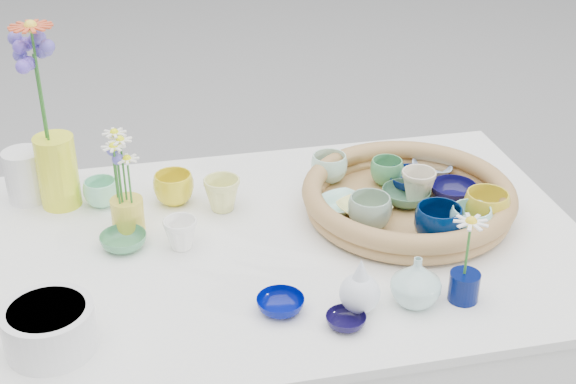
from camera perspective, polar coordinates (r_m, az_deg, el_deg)
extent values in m
imported|color=#061548|center=(1.89, 8.62, 0.84)|extent=(0.14, 0.14, 0.03)
imported|color=#0B0A3B|center=(1.86, 11.68, 0.05)|extent=(0.12, 0.12, 0.03)
imported|color=gold|center=(1.76, 13.90, -1.15)|extent=(0.13, 0.13, 0.08)
imported|color=#436F51|center=(1.82, 8.40, -0.29)|extent=(0.12, 0.12, 0.03)
imported|color=#84A38F|center=(1.70, 5.82, -1.44)|extent=(0.09, 0.09, 0.07)
imported|color=#ABEADB|center=(1.78, 3.88, -0.87)|extent=(0.13, 0.13, 0.02)
imported|color=#B1DEC8|center=(1.88, 2.95, 1.72)|extent=(0.09, 0.09, 0.07)
imported|color=beige|center=(1.82, 9.23, 0.45)|extent=(0.09, 0.09, 0.07)
imported|color=#93AFDF|center=(1.96, 10.19, 1.71)|extent=(0.12, 0.12, 0.02)
imported|color=#00133B|center=(1.68, 10.63, -2.26)|extent=(0.12, 0.12, 0.08)
imported|color=#F0EA80|center=(1.76, 5.44, -1.24)|extent=(0.14, 0.14, 0.03)
imported|color=#9EEBE0|center=(1.71, 12.84, -2.11)|extent=(0.10, 0.10, 0.07)
imported|color=#4C9D61|center=(1.89, 7.03, 1.44)|extent=(0.10, 0.10, 0.06)
imported|color=yellow|center=(1.84, -8.13, 0.25)|extent=(0.10, 0.10, 0.07)
imported|color=#E6E886|center=(1.80, -4.70, -0.15)|extent=(0.09, 0.09, 0.08)
imported|color=#478B5C|center=(1.71, -11.62, -3.45)|extent=(0.12, 0.12, 0.03)
imported|color=white|center=(1.68, -7.64, -2.96)|extent=(0.09, 0.09, 0.07)
imported|color=#000868|center=(1.49, -0.54, -8.01)|extent=(0.12, 0.12, 0.03)
imported|color=#88DEB4|center=(1.87, -13.15, -0.06)|extent=(0.10, 0.10, 0.06)
imported|color=black|center=(1.46, 4.13, -9.13)|extent=(0.09, 0.09, 0.02)
imported|color=silver|center=(1.51, 9.11, -6.27)|extent=(0.11, 0.11, 0.10)
cylinder|color=#020C44|center=(1.55, 12.41, -6.58)|extent=(0.08, 0.08, 0.06)
cylinder|color=#F2F72C|center=(1.87, -16.06, 1.41)|extent=(0.10, 0.10, 0.17)
cylinder|color=yellow|center=(1.75, -11.32, -1.60)|extent=(0.08, 0.08, 0.08)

